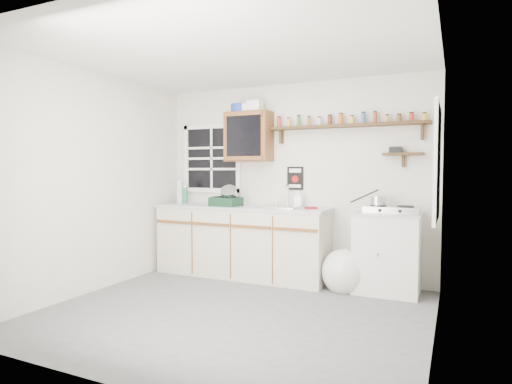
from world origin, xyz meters
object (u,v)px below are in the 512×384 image
Objects in this scene: main_cabinet at (242,241)px; right_cabinet at (387,252)px; upper_cabinet at (249,137)px; dish_rack at (227,199)px; hotplate at (392,209)px; spice_shelf at (346,125)px.

main_cabinet is 1.84m from right_cabinet.
dish_rack is (-0.19, -0.25, -0.82)m from upper_cabinet.
spice_shelf is at bearing 160.27° from hotplate.
dish_rack is 2.04m from hotplate.
spice_shelf reaches higher than dish_rack.
dish_rack is at bearing -176.65° from hotplate.
main_cabinet is 2.54× the size of right_cabinet.
right_cabinet is (1.83, 0.03, -0.01)m from main_cabinet.
spice_shelf is 1.16m from hotplate.
upper_cabinet is at bearing 57.86° from dish_rack.
right_cabinet is 2.07m from dish_rack.
upper_cabinet is (0.03, 0.14, 1.36)m from main_cabinet.
main_cabinet is 0.58m from dish_rack.
spice_shelf is 4.83× the size of dish_rack.
right_cabinet is at bearing 156.29° from hotplate.
main_cabinet is 5.84× the size of dish_rack.
dish_rack is (-0.16, -0.11, 0.55)m from main_cabinet.
right_cabinet is 0.50m from hotplate.
hotplate is at bearing -19.95° from spice_shelf.
dish_rack is at bearing -127.67° from upper_cabinet.
dish_rack is (-1.47, -0.32, -0.92)m from spice_shelf.
main_cabinet reaches higher than right_cabinet.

